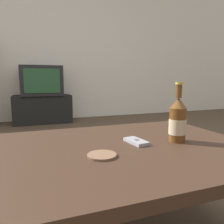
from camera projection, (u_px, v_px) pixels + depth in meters
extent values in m
cube|color=silver|center=(52.00, 41.00, 3.58)|extent=(8.00, 0.05, 2.60)
cube|color=#332116|center=(122.00, 150.00, 0.91)|extent=(1.09, 0.81, 0.04)
cylinder|color=black|center=(6.00, 179.00, 1.09)|extent=(0.07, 0.07, 0.36)
cylinder|color=black|center=(171.00, 156.00, 1.42)|extent=(0.07, 0.07, 0.36)
cube|color=black|center=(43.00, 109.00, 3.42)|extent=(0.86, 0.41, 0.43)
cube|color=black|center=(41.00, 81.00, 3.35)|extent=(0.61, 0.47, 0.45)
cube|color=#234C2D|center=(42.00, 81.00, 3.13)|extent=(0.50, 0.01, 0.35)
cylinder|color=#563314|center=(177.00, 125.00, 0.96)|extent=(0.07, 0.07, 0.15)
cylinder|color=tan|center=(177.00, 127.00, 0.96)|extent=(0.08, 0.08, 0.07)
cone|color=#563314|center=(178.00, 103.00, 0.95)|extent=(0.07, 0.07, 0.04)
cylinder|color=#563314|center=(179.00, 91.00, 0.94)|extent=(0.03, 0.03, 0.06)
cylinder|color=#B79333|center=(179.00, 83.00, 0.93)|extent=(0.03, 0.03, 0.01)
cube|color=gray|center=(136.00, 141.00, 0.95)|extent=(0.08, 0.13, 0.01)
cylinder|color=slate|center=(136.00, 139.00, 0.94)|extent=(0.02, 0.02, 0.00)
cylinder|color=brown|center=(102.00, 155.00, 0.78)|extent=(0.11, 0.11, 0.01)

